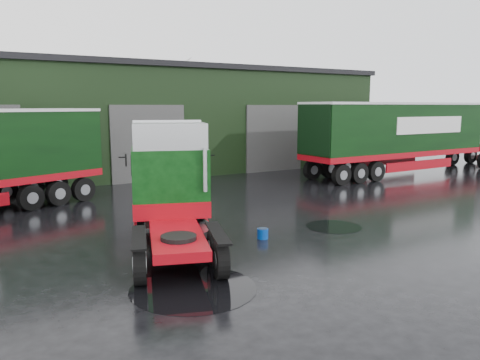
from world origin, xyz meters
name	(u,v)px	position (x,y,z in m)	size (l,w,h in m)	color
ground	(266,263)	(0.00, 0.00, 0.00)	(100.00, 100.00, 0.00)	black
warehouse	(115,119)	(2.00, 20.00, 3.16)	(32.40, 12.40, 6.30)	black
hero_tractor	(174,190)	(-1.73, 1.80, 1.75)	(2.40, 5.65, 3.51)	#0A370E
lorry_right	(396,139)	(15.02, 9.00, 2.09)	(2.76, 15.92, 4.19)	silver
wash_bucket	(263,234)	(1.14, 1.89, 0.15)	(0.33, 0.33, 0.31)	navy
tree_back_b	(171,108)	(10.00, 30.00, 3.75)	(4.40, 4.40, 7.50)	black
puddle_0	(193,288)	(-2.32, -0.58, 0.00)	(2.79, 2.79, 0.01)	black
puddle_1	(334,227)	(3.93, 1.84, 0.00)	(1.83, 1.83, 0.01)	black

